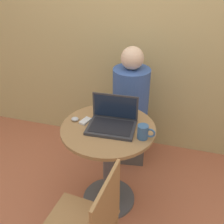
# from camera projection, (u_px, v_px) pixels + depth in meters

# --- Properties ---
(ground_plane) EXTENTS (12.00, 12.00, 0.00)m
(ground_plane) POSITION_uv_depth(u_px,v_px,m) (109.00, 199.00, 2.27)
(ground_plane) COLOR #B26042
(back_wall) EXTENTS (7.00, 0.05, 2.60)m
(back_wall) POSITION_uv_depth(u_px,v_px,m) (138.00, 22.00, 2.37)
(back_wall) COLOR tan
(back_wall) RESTS_ON ground_plane
(round_table) EXTENTS (0.69, 0.69, 0.75)m
(round_table) POSITION_uv_depth(u_px,v_px,m) (108.00, 153.00, 2.01)
(round_table) COLOR #4C4C51
(round_table) RESTS_ON ground_plane
(laptop) EXTENTS (0.35, 0.26, 0.21)m
(laptop) POSITION_uv_depth(u_px,v_px,m) (112.00, 121.00, 1.88)
(laptop) COLOR #2D2D33
(laptop) RESTS_ON round_table
(cell_phone) EXTENTS (0.08, 0.10, 0.02)m
(cell_phone) POSITION_uv_depth(u_px,v_px,m) (85.00, 121.00, 1.94)
(cell_phone) COLOR silver
(cell_phone) RESTS_ON round_table
(computer_mouse) EXTENTS (0.06, 0.05, 0.03)m
(computer_mouse) POSITION_uv_depth(u_px,v_px,m) (75.00, 119.00, 1.95)
(computer_mouse) COLOR #B2B2B7
(computer_mouse) RESTS_ON round_table
(coffee_cup) EXTENTS (0.12, 0.07, 0.10)m
(coffee_cup) POSITION_uv_depth(u_px,v_px,m) (144.00, 132.00, 1.75)
(coffee_cup) COLOR #335684
(coffee_cup) RESTS_ON round_table
(person_seated) EXTENTS (0.38, 0.53, 1.18)m
(person_seated) POSITION_uv_depth(u_px,v_px,m) (130.00, 114.00, 2.53)
(person_seated) COLOR #4C4742
(person_seated) RESTS_ON ground_plane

